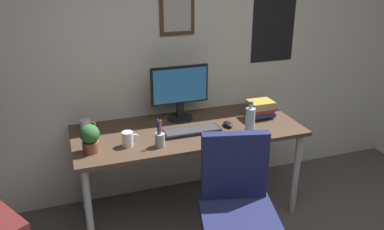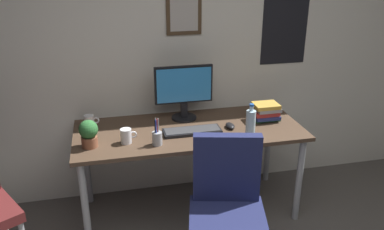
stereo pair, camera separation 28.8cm
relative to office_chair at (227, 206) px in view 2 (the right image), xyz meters
name	(u,v)px [view 2 (the right image)]	position (x,y,z in m)	size (l,w,h in m)	color
wall_back	(197,41)	(0.09, 1.19, 0.77)	(4.40, 0.10, 2.60)	silver
desk	(189,137)	(-0.07, 0.74, 0.13)	(1.71, 0.73, 0.73)	#4C3828
office_chair	(227,206)	(0.00, 0.00, 0.00)	(0.58, 0.58, 0.95)	#1E234C
monitor	(184,90)	(-0.07, 0.95, 0.44)	(0.46, 0.20, 0.43)	black
keyboard	(192,131)	(-0.07, 0.67, 0.22)	(0.43, 0.15, 0.03)	black
computer_mouse	(230,126)	(0.23, 0.68, 0.22)	(0.06, 0.11, 0.04)	black
water_bottle	(251,123)	(0.33, 0.50, 0.31)	(0.07, 0.07, 0.25)	silver
coffee_mug_near	(90,121)	(-0.81, 0.93, 0.25)	(0.11, 0.07, 0.10)	white
coffee_mug_far	(126,136)	(-0.55, 0.60, 0.26)	(0.12, 0.08, 0.10)	white
potted_plant	(89,133)	(-0.81, 0.59, 0.31)	(0.13, 0.13, 0.19)	brown
pen_cup	(157,138)	(-0.35, 0.52, 0.26)	(0.07, 0.07, 0.20)	#9EA0A5
book_stack_left	(266,112)	(0.56, 0.76, 0.28)	(0.21, 0.16, 0.14)	#33723F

